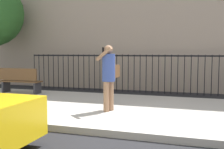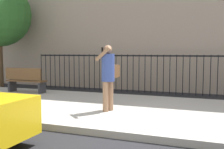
# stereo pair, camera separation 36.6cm
# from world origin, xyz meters

# --- Properties ---
(ground_plane) EXTENTS (60.00, 60.00, 0.00)m
(ground_plane) POSITION_xyz_m (0.00, 0.00, 0.00)
(ground_plane) COLOR black
(sidewalk) EXTENTS (28.00, 4.40, 0.15)m
(sidewalk) POSITION_xyz_m (0.00, 2.20, 0.07)
(sidewalk) COLOR #B2ADA3
(sidewalk) RESTS_ON ground
(iron_fence) EXTENTS (12.03, 0.04, 1.60)m
(iron_fence) POSITION_xyz_m (0.00, 5.90, 1.02)
(iron_fence) COLOR black
(iron_fence) RESTS_ON ground
(pedestrian_on_phone) EXTENTS (0.53, 0.72, 1.73)m
(pedestrian_on_phone) POSITION_xyz_m (-0.88, 1.65, 1.16)
(pedestrian_on_phone) COLOR #936B4C
(pedestrian_on_phone) RESTS_ON sidewalk
(street_bench) EXTENTS (1.60, 0.45, 0.95)m
(street_bench) POSITION_xyz_m (-5.00, 3.45, 0.65)
(street_bench) COLOR brown
(street_bench) RESTS_ON sidewalk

